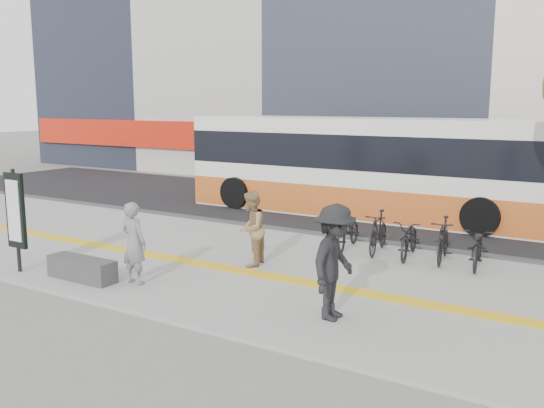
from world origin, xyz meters
The scene contains 12 objects.
ground centered at (0.00, 0.00, 0.00)m, with size 120.00×120.00×0.00m, color slate.
sidewalk centered at (0.00, 1.50, 0.04)m, with size 40.00×7.00×0.08m, color gray.
tactile_strip centered at (0.00, 1.00, 0.09)m, with size 40.00×0.45×0.01m, color gold.
street centered at (0.00, 9.00, 0.03)m, with size 40.00×8.00×0.06m, color black.
curb centered at (0.00, 5.00, 0.07)m, with size 40.00×0.25×0.14m, color #3E3D40.
bench centered at (-2.60, -1.20, 0.30)m, with size 1.60×0.45×0.45m, color #3E3D40.
signboard centered at (-4.20, -1.51, 1.37)m, with size 0.55×0.10×2.20m.
bus centered at (-0.72, 8.50, 1.51)m, with size 11.61×2.75×3.09m.
bicycle_row centered at (2.48, 4.00, 0.55)m, with size 3.95×1.79×1.01m.
seated_woman centered at (-1.50, -0.81, 0.90)m, with size 0.60×0.39×1.64m, color black.
pedestrian_tan centered at (-0.26, 1.49, 0.91)m, with size 0.81×0.63×1.66m, color #A08054.
pedestrian_dark centered at (2.71, -0.50, 1.05)m, with size 1.25×0.72×1.93m, color black.
Camera 1 is at (6.77, -9.02, 3.64)m, focal length 39.00 mm.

